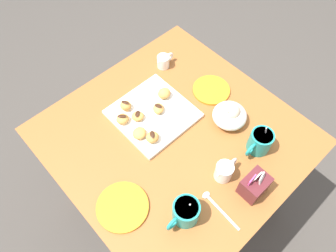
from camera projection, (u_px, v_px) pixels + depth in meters
ground_plane at (172, 199)px, 1.78m from camera, size 8.00×8.00×0.00m
dining_table at (174, 152)px, 1.30m from camera, size 0.85×0.86×0.71m
pastry_plate_square at (153, 114)px, 1.23m from camera, size 0.28×0.28×0.02m
coffee_mug_teal_left at (260, 141)px, 1.11m from camera, size 0.12×0.08×0.14m
coffee_mug_teal_right at (185, 212)px, 0.98m from camera, size 0.12×0.09×0.14m
cream_pitcher_white at (224, 171)px, 1.06m from camera, size 0.10×0.06×0.07m
sugar_caddy at (254, 185)px, 1.03m from camera, size 0.09×0.07×0.11m
ice_cream_bowl at (230, 115)px, 1.18m from camera, size 0.13×0.13×0.10m
chocolate_sauce_pitcher at (163, 61)px, 1.34m from camera, size 0.09×0.05×0.06m
saucer_orange_left at (123, 207)px, 1.03m from camera, size 0.17×0.17×0.01m
saucer_orange_right at (211, 90)px, 1.29m from camera, size 0.15×0.15×0.01m
loose_spoon_near_saucer at (216, 206)px, 1.04m from camera, size 0.03×0.16×0.01m
beignet_0 at (158, 109)px, 1.21m from camera, size 0.06×0.06×0.03m
chocolate_drizzle_0 at (158, 106)px, 1.20m from camera, size 0.03×0.03×0.00m
beignet_1 at (164, 93)px, 1.24m from camera, size 0.06×0.05×0.04m
beignet_2 at (152, 137)px, 1.14m from camera, size 0.05×0.05×0.04m
chocolate_drizzle_2 at (152, 134)px, 1.12m from camera, size 0.03×0.04×0.00m
beignet_3 at (138, 116)px, 1.19m from camera, size 0.06×0.06×0.03m
chocolate_drizzle_3 at (137, 114)px, 1.18m from camera, size 0.03×0.03×0.00m
beignet_4 at (126, 106)px, 1.21m from camera, size 0.06×0.06×0.04m
chocolate_drizzle_4 at (125, 102)px, 1.20m from camera, size 0.03×0.03×0.00m
beignet_5 at (139, 133)px, 1.15m from camera, size 0.07×0.07×0.03m
beignet_6 at (123, 119)px, 1.18m from camera, size 0.06×0.06×0.03m
chocolate_drizzle_6 at (122, 116)px, 1.17m from camera, size 0.04×0.03×0.00m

